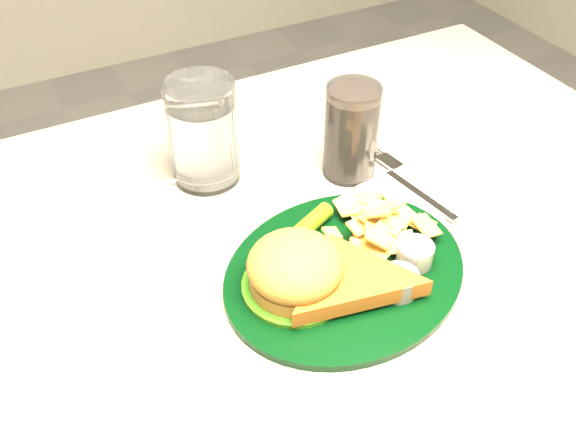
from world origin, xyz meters
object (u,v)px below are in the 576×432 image
water_glass (203,132)px  fork_napkin (416,191)px  dinner_plate (346,253)px  cola_glass (351,132)px

water_glass → fork_napkin: (0.22, -0.16, -0.06)m
dinner_plate → cola_glass: size_ratio=2.26×
dinner_plate → water_glass: water_glass is taller
water_glass → cola_glass: 0.18m
dinner_plate → fork_napkin: 0.17m
cola_glass → dinner_plate: bearing=-122.7°
water_glass → cola_glass: size_ratio=1.09×
fork_napkin → dinner_plate: bearing=-162.1°
cola_glass → fork_napkin: cola_glass is taller
water_glass → dinner_plate: bearing=-74.1°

